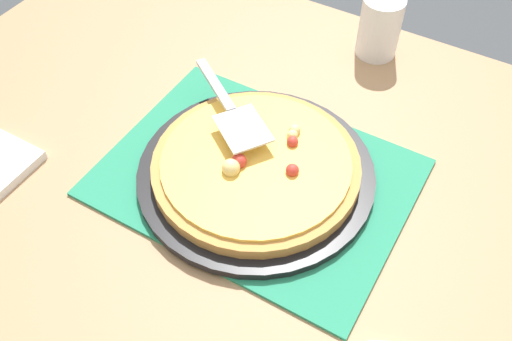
# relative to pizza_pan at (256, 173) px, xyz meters

# --- Properties ---
(dining_table) EXTENTS (1.40, 1.00, 0.75)m
(dining_table) POSITION_rel_pizza_pan_xyz_m (0.00, 0.00, -0.12)
(dining_table) COLOR #9E7A56
(dining_table) RESTS_ON ground_plane
(placemat) EXTENTS (0.48, 0.36, 0.01)m
(placemat) POSITION_rel_pizza_pan_xyz_m (0.00, 0.00, -0.01)
(placemat) COLOR #237F5B
(placemat) RESTS_ON dining_table
(pizza_pan) EXTENTS (0.38, 0.38, 0.01)m
(pizza_pan) POSITION_rel_pizza_pan_xyz_m (0.00, 0.00, 0.00)
(pizza_pan) COLOR black
(pizza_pan) RESTS_ON placemat
(pizza) EXTENTS (0.33, 0.33, 0.05)m
(pizza) POSITION_rel_pizza_pan_xyz_m (-0.00, -0.00, 0.02)
(pizza) COLOR #B78442
(pizza) RESTS_ON pizza_pan
(cup_far) EXTENTS (0.08, 0.08, 0.12)m
(cup_far) POSITION_rel_pizza_pan_xyz_m (-0.04, -0.40, 0.05)
(cup_far) COLOR white
(cup_far) RESTS_ON dining_table
(pizza_server) EXTENTS (0.21, 0.17, 0.01)m
(pizza_server) POSITION_rel_pizza_pan_xyz_m (0.08, -0.06, 0.06)
(pizza_server) COLOR silver
(pizza_server) RESTS_ON pizza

